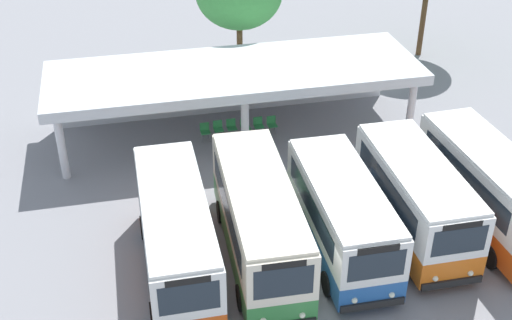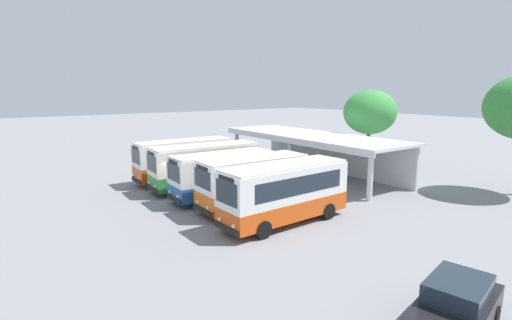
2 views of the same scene
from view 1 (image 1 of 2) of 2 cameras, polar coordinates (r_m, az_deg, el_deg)
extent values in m
plane|color=gray|center=(23.20, 5.79, -11.41)|extent=(180.00, 180.00, 0.00)
cylinder|color=black|center=(22.09, -3.20, -12.36)|extent=(0.23, 0.90, 0.90)
cylinder|color=black|center=(21.98, -8.74, -13.04)|extent=(0.23, 0.90, 0.90)
cylinder|color=black|center=(25.65, -4.93, -5.18)|extent=(0.23, 0.90, 0.90)
cylinder|color=black|center=(25.56, -9.60, -5.72)|extent=(0.23, 0.90, 0.90)
cube|color=#D14C14|center=(23.44, -6.74, -7.93)|extent=(2.26, 7.60, 1.08)
cube|color=silver|center=(22.61, -6.95, -5.29)|extent=(2.26, 7.60, 1.63)
cube|color=silver|center=(22.10, -7.09, -3.48)|extent=(2.19, 7.37, 0.12)
cube|color=#1E2833|center=(19.69, -5.74, -11.67)|extent=(1.80, 0.07, 1.06)
cube|color=black|center=(19.25, -5.84, -10.27)|extent=(1.32, 0.06, 0.24)
cube|color=#1E2833|center=(22.74, -4.26, -4.72)|extent=(0.09, 6.06, 0.90)
cube|color=#1E2833|center=(22.63, -9.73, -5.35)|extent=(0.09, 6.06, 0.90)
cylinder|color=black|center=(22.67, 4.15, -10.99)|extent=(0.25, 0.91, 0.90)
cylinder|color=black|center=(22.33, -1.31, -11.70)|extent=(0.25, 0.91, 0.90)
cylinder|color=black|center=(26.33, 1.58, -3.95)|extent=(0.25, 0.91, 0.90)
cylinder|color=black|center=(26.04, -3.06, -4.45)|extent=(0.25, 0.91, 0.90)
cube|color=#337F3D|center=(24.01, 0.27, -6.73)|extent=(2.54, 7.91, 0.97)
cube|color=beige|center=(23.20, 0.28, -4.15)|extent=(2.54, 7.91, 1.70)
cube|color=beige|center=(22.68, 0.28, -2.29)|extent=(2.46, 7.67, 0.12)
cube|color=#1E2833|center=(20.20, 2.38, -10.41)|extent=(1.84, 0.12, 1.11)
cube|color=black|center=(19.75, 2.42, -8.95)|extent=(1.35, 0.10, 0.24)
cube|color=#1E2833|center=(23.45, 2.91, -3.61)|extent=(0.27, 6.26, 0.94)
cube|color=#1E2833|center=(23.11, -2.49, -4.20)|extent=(0.27, 6.26, 0.94)
sphere|color=#EAEACC|center=(21.27, 3.98, -13.10)|extent=(0.20, 0.20, 0.20)
sphere|color=#EAEACC|center=(21.06, 0.62, -13.56)|extent=(0.20, 0.20, 0.20)
cylinder|color=black|center=(23.60, 11.31, -9.62)|extent=(0.23, 0.90, 0.90)
cylinder|color=black|center=(22.95, 6.15, -10.48)|extent=(0.23, 0.90, 0.90)
cylinder|color=black|center=(26.66, 8.00, -3.80)|extent=(0.23, 0.90, 0.90)
cylinder|color=black|center=(26.08, 3.43, -4.39)|extent=(0.23, 0.90, 0.90)
cube|color=#23569E|center=(24.52, 7.21, -6.17)|extent=(2.40, 6.86, 0.92)
cube|color=silver|center=(23.77, 7.41, -3.79)|extent=(2.40, 6.86, 1.58)
cube|color=silver|center=(23.29, 7.55, -2.08)|extent=(2.33, 6.66, 0.12)
cube|color=black|center=(22.30, 9.93, -12.11)|extent=(2.18, 0.14, 0.28)
cube|color=#1E2833|center=(21.26, 10.28, -8.87)|extent=(1.88, 0.08, 1.03)
cube|color=black|center=(20.86, 10.45, -7.57)|extent=(1.37, 0.07, 0.24)
cube|color=#1E2833|center=(24.18, 9.90, -3.22)|extent=(0.13, 5.46, 0.87)
cube|color=#1E2833|center=(23.52, 4.71, -3.90)|extent=(0.13, 5.46, 0.87)
sphere|color=#EAEACC|center=(22.30, 11.53, -11.23)|extent=(0.20, 0.20, 0.20)
sphere|color=#EAEACC|center=(21.91, 8.42, -11.79)|extent=(0.20, 0.20, 0.20)
cylinder|color=black|center=(25.05, 17.31, -7.80)|extent=(0.23, 0.90, 0.90)
cylinder|color=black|center=(24.16, 12.64, -8.67)|extent=(0.23, 0.90, 0.90)
cylinder|color=black|center=(27.97, 13.47, -2.56)|extent=(0.23, 0.90, 0.90)
cylinder|color=black|center=(27.18, 9.24, -3.14)|extent=(0.23, 0.90, 0.90)
cube|color=orange|center=(25.76, 13.22, -4.56)|extent=(2.38, 6.78, 1.07)
cube|color=white|center=(25.02, 13.58, -2.12)|extent=(2.38, 6.78, 1.57)
cube|color=white|center=(24.57, 13.82, -0.48)|extent=(2.31, 6.58, 0.12)
cube|color=black|center=(23.67, 16.39, -10.06)|extent=(2.19, 0.12, 0.28)
cube|color=#1E2833|center=(22.61, 17.01, -6.63)|extent=(1.89, 0.07, 1.02)
cube|color=black|center=(22.25, 17.25, -5.38)|extent=(1.38, 0.07, 0.24)
cube|color=#1E2833|center=(25.54, 15.84, -1.58)|extent=(0.10, 5.41, 0.86)
cube|color=#1E2833|center=(24.63, 11.08, -2.22)|extent=(0.10, 5.41, 0.86)
sphere|color=#EAEACC|center=(23.76, 17.87, -9.20)|extent=(0.20, 0.20, 0.20)
sphere|color=#EAEACC|center=(23.22, 15.09, -9.76)|extent=(0.20, 0.20, 0.20)
cylinder|color=black|center=(25.30, 19.45, -7.80)|extent=(0.26, 0.91, 0.90)
cylinder|color=black|center=(29.35, 18.26, -1.61)|extent=(0.26, 0.91, 0.90)
cylinder|color=black|center=(28.34, 14.65, -2.24)|extent=(0.26, 0.91, 0.90)
cube|color=#D14C14|center=(27.05, 18.96, -3.76)|extent=(2.49, 7.47, 0.98)
cube|color=silver|center=(26.33, 19.46, -1.35)|extent=(2.49, 7.47, 1.73)
cube|color=silver|center=(25.86, 19.82, 0.37)|extent=(2.42, 7.25, 0.12)
cube|color=#1E2833|center=(25.82, 17.34, -1.50)|extent=(0.28, 5.91, 0.95)
cylinder|color=silver|center=(29.21, -16.31, 1.23)|extent=(0.36, 0.36, 3.20)
cylinder|color=silver|center=(29.54, -0.95, 2.98)|extent=(0.36, 0.36, 3.20)
cylinder|color=silver|center=(31.89, 13.13, 4.40)|extent=(0.36, 0.36, 3.20)
cube|color=silver|center=(33.58, -2.57, 6.66)|extent=(16.61, 0.20, 3.20)
cube|color=silver|center=(30.72, -1.83, 7.69)|extent=(17.11, 5.50, 0.20)
cube|color=silver|center=(28.43, -0.77, 5.09)|extent=(17.11, 0.10, 0.28)
cylinder|color=slate|center=(31.41, -3.95, 1.90)|extent=(0.03, 0.03, 0.44)
cylinder|color=slate|center=(31.36, -4.58, 1.81)|extent=(0.03, 0.03, 0.44)
cylinder|color=slate|center=(31.71, -4.09, 2.20)|extent=(0.03, 0.03, 0.44)
cylinder|color=slate|center=(31.66, -4.71, 2.12)|extent=(0.03, 0.03, 0.44)
cube|color=#2D8C47|center=(31.42, -4.35, 2.39)|extent=(0.46, 0.46, 0.04)
cube|color=#2D8C47|center=(31.49, -4.44, 2.88)|extent=(0.44, 0.06, 0.40)
cylinder|color=slate|center=(31.58, -2.83, 2.11)|extent=(0.03, 0.03, 0.44)
cylinder|color=slate|center=(31.52, -3.45, 2.02)|extent=(0.03, 0.03, 0.44)
cylinder|color=slate|center=(31.88, -2.97, 2.41)|extent=(0.03, 0.03, 0.44)
cylinder|color=slate|center=(31.82, -3.58, 2.33)|extent=(0.03, 0.03, 0.44)
cube|color=#2D8C47|center=(31.58, -3.22, 2.60)|extent=(0.46, 0.46, 0.04)
cube|color=#2D8C47|center=(31.66, -3.31, 3.08)|extent=(0.44, 0.06, 0.40)
cylinder|color=slate|center=(31.69, -1.68, 2.25)|extent=(0.03, 0.03, 0.44)
cylinder|color=slate|center=(31.62, -2.30, 2.17)|extent=(0.03, 0.03, 0.44)
cylinder|color=slate|center=(31.99, -1.83, 2.55)|extent=(0.03, 0.03, 0.44)
cylinder|color=slate|center=(31.92, -2.45, 2.47)|extent=(0.03, 0.03, 0.44)
cube|color=#2D8C47|center=(31.69, -2.07, 2.74)|extent=(0.46, 0.46, 0.04)
cube|color=#2D8C47|center=(31.77, -2.17, 3.23)|extent=(0.44, 0.06, 0.40)
cylinder|color=slate|center=(31.72, -0.50, 2.29)|extent=(0.03, 0.03, 0.44)
cylinder|color=slate|center=(31.64, -1.12, 2.21)|extent=(0.03, 0.03, 0.44)
cylinder|color=slate|center=(32.01, -0.66, 2.59)|extent=(0.03, 0.03, 0.44)
cylinder|color=slate|center=(31.94, -1.27, 2.51)|extent=(0.03, 0.03, 0.44)
cube|color=#2D8C47|center=(31.71, -0.89, 2.78)|extent=(0.46, 0.46, 0.04)
cube|color=#2D8C47|center=(31.78, -0.98, 3.26)|extent=(0.44, 0.06, 0.40)
cylinder|color=slate|center=(31.84, 0.63, 2.42)|extent=(0.03, 0.03, 0.44)
cylinder|color=slate|center=(31.76, 0.02, 2.34)|extent=(0.03, 0.03, 0.44)
cylinder|color=slate|center=(32.14, 0.46, 2.72)|extent=(0.03, 0.03, 0.44)
cylinder|color=slate|center=(32.06, -0.14, 2.64)|extent=(0.03, 0.03, 0.44)
cube|color=#2D8C47|center=(31.84, 0.24, 2.91)|extent=(0.46, 0.46, 0.04)
cube|color=#2D8C47|center=(31.91, 0.15, 3.39)|extent=(0.44, 0.06, 0.40)
cylinder|color=slate|center=(31.94, 1.78, 2.50)|extent=(0.03, 0.03, 0.44)
cylinder|color=slate|center=(31.85, 1.17, 2.42)|extent=(0.03, 0.03, 0.44)
cylinder|color=slate|center=(32.24, 1.60, 2.80)|extent=(0.03, 0.03, 0.44)
cylinder|color=slate|center=(32.15, 1.00, 2.72)|extent=(0.03, 0.03, 0.44)
cube|color=#2D8C47|center=(31.93, 1.39, 2.99)|extent=(0.46, 0.46, 0.04)
cube|color=#2D8C47|center=(32.00, 1.30, 3.47)|extent=(0.44, 0.06, 0.40)
cylinder|color=brown|center=(36.75, -1.39, 9.13)|extent=(0.32, 0.32, 3.39)
cylinder|color=brown|center=(41.43, 14.05, 11.32)|extent=(0.32, 0.32, 4.02)
camera|label=2|loc=(30.03, 60.66, -2.24)|focal=26.68mm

